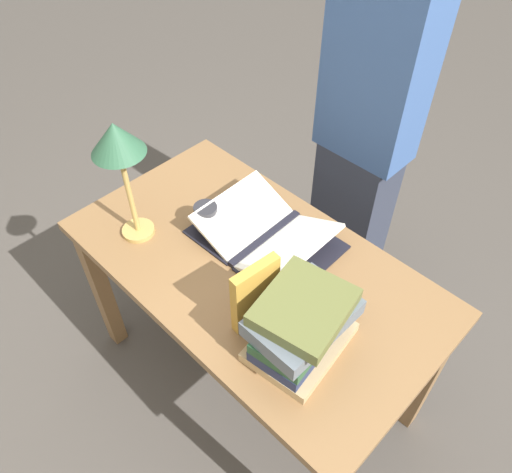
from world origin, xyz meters
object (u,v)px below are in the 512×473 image
open_book (265,234)px  book_stack_tall (302,325)px  reading_lamp (118,147)px  person_reader (364,143)px  coffee_mug (206,217)px  book_standing_upright (255,294)px

open_book → book_stack_tall: bearing=146.2°
reading_lamp → person_reader: (-0.30, -0.88, -0.28)m
open_book → coffee_mug: (0.19, 0.10, 0.02)m
book_stack_tall → coffee_mug: bearing=-13.3°
open_book → person_reader: bearing=-87.6°
open_book → book_standing_upright: (-0.20, 0.25, 0.09)m
book_standing_upright → open_book: bearing=-45.9°
book_standing_upright → reading_lamp: 0.59m
person_reader → book_stack_tall: bearing=-64.5°
book_standing_upright → reading_lamp: size_ratio=0.52×
book_standing_upright → person_reader: (0.24, -0.84, -0.04)m
open_book → book_standing_upright: bearing=127.3°
book_stack_tall → reading_lamp: size_ratio=0.71×
coffee_mug → person_reader: person_reader is taller
book_standing_upright → reading_lamp: (0.54, 0.03, 0.25)m
book_stack_tall → book_standing_upright: size_ratio=1.36×
reading_lamp → book_standing_upright: bearing=-176.5°
coffee_mug → person_reader: (-0.15, -0.69, 0.03)m
coffee_mug → reading_lamp: bearing=50.6°
open_book → person_reader: size_ratio=0.28×
book_stack_tall → person_reader: (0.39, -0.82, -0.02)m
book_stack_tall → coffee_mug: book_stack_tall is taller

